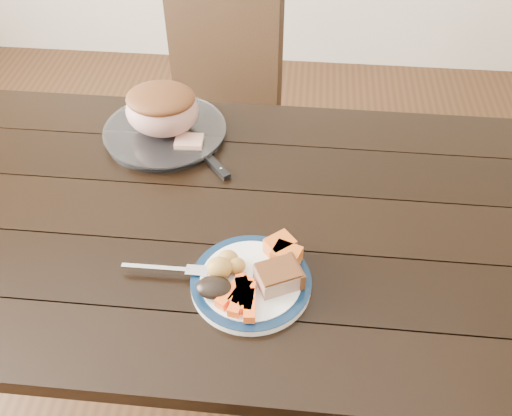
# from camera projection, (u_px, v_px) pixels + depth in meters

# --- Properties ---
(ground) EXTENTS (4.00, 4.00, 0.00)m
(ground) POSITION_uv_depth(u_px,v_px,m) (232.00, 381.00, 1.82)
(ground) COLOR #472B16
(ground) RESTS_ON ground
(dining_table) EXTENTS (1.60, 0.91, 0.75)m
(dining_table) POSITION_uv_depth(u_px,v_px,m) (223.00, 243.00, 1.36)
(dining_table) COLOR black
(dining_table) RESTS_ON ground
(chair_far) EXTENTS (0.54, 0.54, 0.93)m
(chair_far) POSITION_uv_depth(u_px,v_px,m) (211.00, 110.00, 1.98)
(chair_far) COLOR black
(chair_far) RESTS_ON ground
(dinner_plate) EXTENTS (0.24, 0.24, 0.02)m
(dinner_plate) POSITION_uv_depth(u_px,v_px,m) (251.00, 283.00, 1.15)
(dinner_plate) COLOR white
(dinner_plate) RESTS_ON dining_table
(plate_rim) EXTENTS (0.24, 0.24, 0.02)m
(plate_rim) POSITION_uv_depth(u_px,v_px,m) (251.00, 280.00, 1.14)
(plate_rim) COLOR #0A1D36
(plate_rim) RESTS_ON dinner_plate
(serving_platter) EXTENTS (0.31, 0.31, 0.02)m
(serving_platter) POSITION_uv_depth(u_px,v_px,m) (165.00, 133.00, 1.50)
(serving_platter) COLOR white
(serving_platter) RESTS_ON dining_table
(pork_slice) EXTENTS (0.10, 0.09, 0.04)m
(pork_slice) POSITION_uv_depth(u_px,v_px,m) (278.00, 277.00, 1.12)
(pork_slice) COLOR tan
(pork_slice) RESTS_ON dinner_plate
(roasted_potatoes) EXTENTS (0.08, 0.07, 0.04)m
(roasted_potatoes) POSITION_uv_depth(u_px,v_px,m) (226.00, 265.00, 1.14)
(roasted_potatoes) COLOR gold
(roasted_potatoes) RESTS_ON dinner_plate
(carrot_batons) EXTENTS (0.08, 0.11, 0.02)m
(carrot_batons) POSITION_uv_depth(u_px,v_px,m) (242.00, 296.00, 1.09)
(carrot_batons) COLOR #FF5915
(carrot_batons) RESTS_ON dinner_plate
(pumpkin_wedges) EXTENTS (0.08, 0.09, 0.04)m
(pumpkin_wedges) POSITION_uv_depth(u_px,v_px,m) (283.00, 251.00, 1.16)
(pumpkin_wedges) COLOR orange
(pumpkin_wedges) RESTS_ON dinner_plate
(dark_mushroom) EXTENTS (0.07, 0.05, 0.03)m
(dark_mushroom) POSITION_uv_depth(u_px,v_px,m) (214.00, 287.00, 1.10)
(dark_mushroom) COLOR black
(dark_mushroom) RESTS_ON dinner_plate
(fork) EXTENTS (0.18, 0.03, 0.00)m
(fork) POSITION_uv_depth(u_px,v_px,m) (171.00, 269.00, 1.16)
(fork) COLOR silver
(fork) RESTS_ON dinner_plate
(roast_joint) EXTENTS (0.19, 0.16, 0.12)m
(roast_joint) POSITION_uv_depth(u_px,v_px,m) (162.00, 111.00, 1.45)
(roast_joint) COLOR tan
(roast_joint) RESTS_ON serving_platter
(cut_slice) EXTENTS (0.07, 0.06, 0.02)m
(cut_slice) POSITION_uv_depth(u_px,v_px,m) (189.00, 142.00, 1.45)
(cut_slice) COLOR tan
(cut_slice) RESTS_ON serving_platter
(carving_knife) EXTENTS (0.22, 0.26, 0.01)m
(carving_knife) POSITION_uv_depth(u_px,v_px,m) (206.00, 157.00, 1.43)
(carving_knife) COLOR silver
(carving_knife) RESTS_ON dining_table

